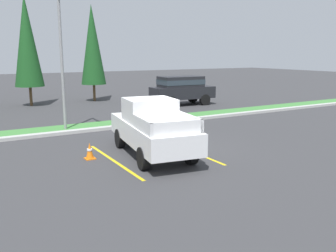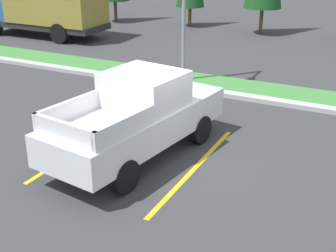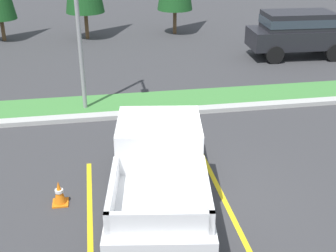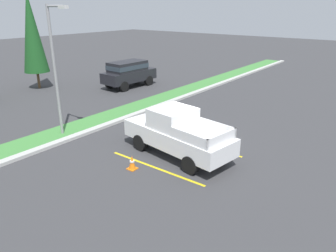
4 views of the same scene
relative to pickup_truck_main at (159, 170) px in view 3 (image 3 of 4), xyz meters
name	(u,v)px [view 3 (image 3 of 4)]	position (x,y,z in m)	size (l,w,h in m)	color
ground_plane	(194,200)	(0.85, 0.24, -1.04)	(120.00, 120.00, 0.00)	#38383A
parking_line_near	(90,218)	(-1.56, -0.05, -1.04)	(0.12, 4.80, 0.01)	yellow
parking_line_far	(226,204)	(1.54, -0.05, -1.04)	(0.12, 4.80, 0.01)	yellow
curb_strip	(161,112)	(0.85, 5.24, -0.97)	(56.00, 0.40, 0.15)	#B2B2AD
grass_median	(156,101)	(0.85, 6.34, -1.01)	(56.00, 1.80, 0.06)	#42843D
pickup_truck_main	(159,170)	(0.00, 0.00, 0.00)	(2.65, 5.45, 2.10)	black
suv_distant	(298,31)	(8.10, 10.77, 0.20)	(4.68, 2.12, 2.10)	black
traffic_cone	(59,193)	(-2.22, 0.62, -0.75)	(0.36, 0.36, 0.60)	orange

